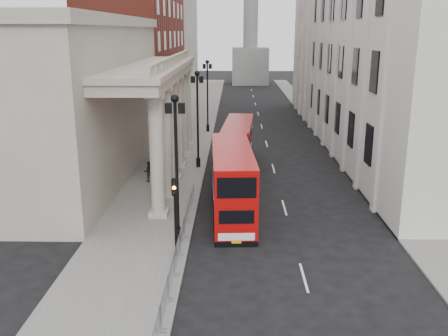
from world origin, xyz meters
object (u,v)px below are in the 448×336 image
Objects in this scene: bus_far at (238,145)px; pedestrian_c at (161,163)px; traffic_light at (175,203)px; pedestrian_a at (157,187)px; bus_near at (232,181)px; pedestrian_b at (149,171)px; lamp_post_mid at (198,113)px; lamp_post_south at (176,159)px; lamp_post_north at (208,91)px; monument_column at (251,10)px.

pedestrian_c is at bearing -162.03° from bus_far.
traffic_light is 2.69× the size of pedestrian_a.
pedestrian_b is at bearing 130.51° from bus_near.
lamp_post_mid is 5.05× the size of pedestrian_b.
pedestrian_c is (-0.72, 6.67, -0.03)m from pedestrian_a.
pedestrian_b is 2.86m from pedestrian_c.
lamp_post_mid is 12.13m from bus_near.
lamp_post_south reaches higher than pedestrian_c.
traffic_light reaches higher than bus_far.
lamp_post_south is 0.80× the size of bus_near.
traffic_light is at bearing -89.83° from lamp_post_north.
monument_column is at bearing 85.71° from lamp_post_south.
monument_column is 88.94m from lamp_post_south.
lamp_post_mid is 5.21× the size of pedestrian_a.
monument_column reaches higher than bus_far.
traffic_light is (0.10, -34.02, -1.80)m from lamp_post_north.
monument_column is 75.83m from pedestrian_c.
bus_far is at bearing -92.49° from monument_column.
pedestrian_a is at bearing 104.11° from traffic_light.
bus_far is (0.44, 11.39, -0.17)m from bus_near.
pedestrian_c is at bearing -151.09° from lamp_post_mid.
lamp_post_mid is 0.80× the size of bus_near.
pedestrian_a is at bearing -96.34° from monument_column.
monument_column is 6.51× the size of lamp_post_south.
bus_near is at bearing -88.19° from bus_far.
pedestrian_b is at bearing -99.95° from lamp_post_north.
bus_near reaches higher than pedestrian_b.
bus_near is at bearing -92.45° from monument_column.
pedestrian_a is at bearing -105.57° from lamp_post_mid.
pedestrian_a is 4.06m from pedestrian_b.
lamp_post_north is 5.40× the size of pedestrian_c.
bus_far reaches higher than pedestrian_a.
lamp_post_north is 1.93× the size of traffic_light.
lamp_post_north is (0.00, 16.00, 0.00)m from lamp_post_mid.
monument_column is at bearing 84.49° from bus_near.
bus_near is 6.34m from pedestrian_a.
lamp_post_south is 16.54m from bus_far.
monument_column is 73.14m from lamp_post_mid.
traffic_light is at bearing 91.37° from pedestrian_b.
traffic_light reaches higher than pedestrian_a.
bus_far is 6.83m from pedestrian_c.
lamp_post_mid is 5.32m from pedestrian_c.
lamp_post_south is at bearing -90.00° from lamp_post_mid.
monument_column is at bearing 59.42° from pedestrian_a.
bus_far is at bearing 79.39° from traffic_light.
lamp_post_north is at bearing 93.23° from bus_near.
lamp_post_mid is at bearing 90.32° from traffic_light.
lamp_post_mid is 16.00m from lamp_post_north.
monument_column is 73.45m from bus_far.
bus_far is 8.42m from pedestrian_b.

